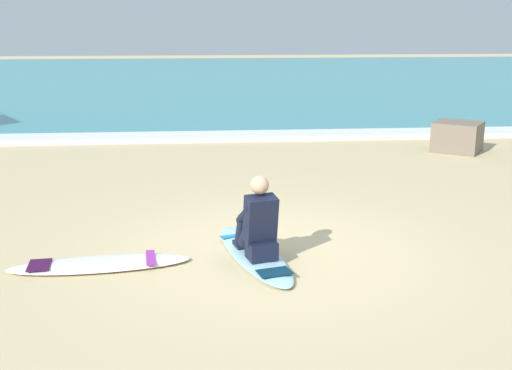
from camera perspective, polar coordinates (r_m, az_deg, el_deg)
The scene contains 7 objects.
ground_plane at distance 7.67m, azimuth 1.54°, elevation -5.91°, with size 80.00×80.00×0.00m, color #CCB584.
sea at distance 28.27m, azimuth -3.16°, elevation 9.41°, with size 80.00×28.00×0.10m, color teal.
breaking_foam at distance 14.70m, azimuth -1.57°, elevation 4.41°, with size 80.00×0.90×0.11m, color white.
surfboard_main at distance 7.47m, azimuth -0.15°, elevation -6.20°, with size 1.02×2.15×0.08m.
surfer_seated at distance 7.22m, azimuth 0.18°, elevation -3.59°, with size 0.50×0.76×0.95m.
surfboard_spare_near at distance 7.39m, azimuth -13.84°, elevation -6.89°, with size 2.06×0.72×0.08m.
shoreline_rock at distance 13.86m, azimuth 17.59°, elevation 4.14°, with size 0.90×0.83×0.62m, color #756656.
Camera 1 is at (-0.80, -7.13, 2.72)m, focal length 44.67 mm.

